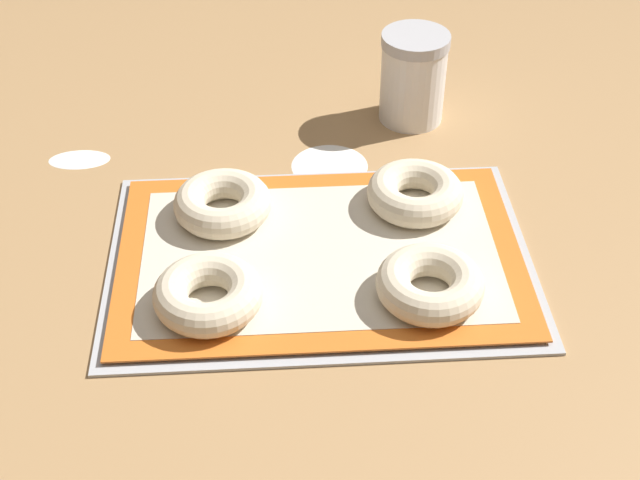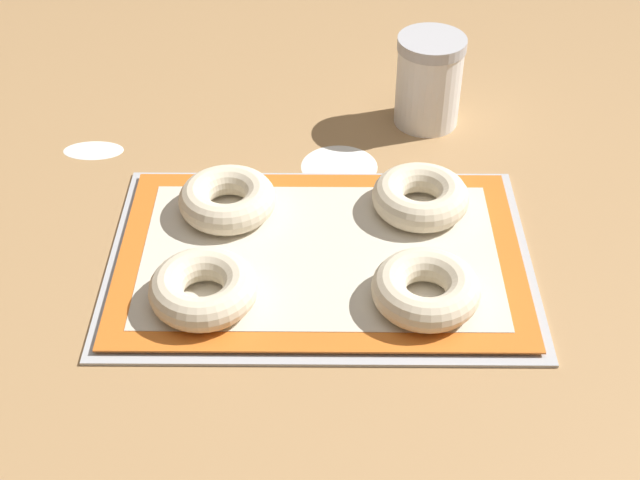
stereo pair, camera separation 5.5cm
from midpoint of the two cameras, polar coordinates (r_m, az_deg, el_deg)
ground_plane at (r=1.07m, az=2.22°, el=-0.60°), size 2.80×2.80×0.00m
baking_tray at (r=1.06m, az=1.48°, el=-1.13°), size 0.50×0.34×0.01m
baking_mat at (r=1.05m, az=1.48°, el=-0.91°), size 0.48×0.32×0.00m
bagel_front_left at (r=0.98m, az=-5.90°, el=-3.15°), size 0.12×0.12×0.04m
bagel_front_right at (r=0.99m, az=8.36°, el=-3.17°), size 0.12×0.12×0.04m
bagel_back_left at (r=1.10m, az=-4.55°, el=2.59°), size 0.12×0.12×0.04m
bagel_back_right at (r=1.11m, az=7.85°, el=2.73°), size 0.12×0.12×0.04m
flour_canister at (r=1.28m, az=8.21°, el=10.04°), size 0.10×0.10×0.13m
flour_patch_near at (r=1.27m, az=-13.12°, el=5.63°), size 0.08×0.05×0.00m
flour_patch_far at (r=1.21m, az=2.53°, el=4.76°), size 0.10×0.10×0.00m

